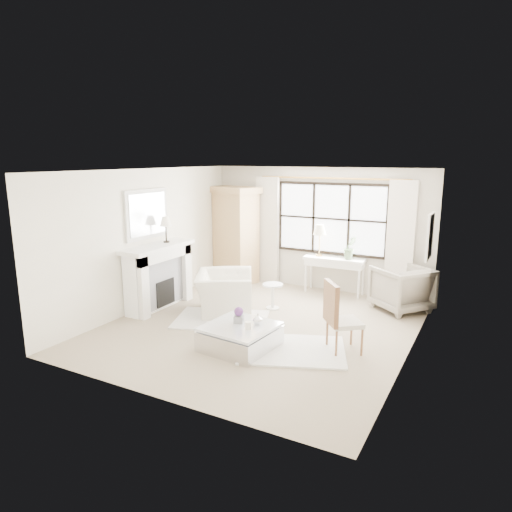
% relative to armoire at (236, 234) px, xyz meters
% --- Properties ---
extents(floor, '(5.50, 5.50, 0.00)m').
position_rel_armoire_xyz_m(floor, '(1.92, -2.40, -1.14)').
color(floor, tan).
rests_on(floor, ground).
extents(ceiling, '(5.50, 5.50, 0.00)m').
position_rel_armoire_xyz_m(ceiling, '(1.92, -2.40, 1.56)').
color(ceiling, white).
rests_on(ceiling, ground).
extents(wall_back, '(5.00, 0.00, 5.00)m').
position_rel_armoire_xyz_m(wall_back, '(1.92, 0.35, 0.21)').
color(wall_back, beige).
rests_on(wall_back, ground).
extents(wall_front, '(5.00, 0.00, 5.00)m').
position_rel_armoire_xyz_m(wall_front, '(1.92, -5.15, 0.21)').
color(wall_front, white).
rests_on(wall_front, ground).
extents(wall_left, '(0.00, 5.50, 5.50)m').
position_rel_armoire_xyz_m(wall_left, '(-0.58, -2.40, 0.21)').
color(wall_left, white).
rests_on(wall_left, ground).
extents(wall_right, '(0.00, 5.50, 5.50)m').
position_rel_armoire_xyz_m(wall_right, '(4.42, -2.40, 0.21)').
color(wall_right, silver).
rests_on(wall_right, ground).
extents(window_pane, '(2.40, 0.02, 1.50)m').
position_rel_armoire_xyz_m(window_pane, '(2.22, 0.33, 0.46)').
color(window_pane, white).
rests_on(window_pane, wall_back).
extents(window_frame, '(2.50, 0.04, 1.50)m').
position_rel_armoire_xyz_m(window_frame, '(2.22, 0.32, 0.46)').
color(window_frame, black).
rests_on(window_frame, wall_back).
extents(curtain_rod, '(3.30, 0.04, 0.04)m').
position_rel_armoire_xyz_m(curtain_rod, '(2.22, 0.27, 1.33)').
color(curtain_rod, '#BF8C42').
rests_on(curtain_rod, wall_back).
extents(curtain_left, '(0.55, 0.10, 2.47)m').
position_rel_armoire_xyz_m(curtain_left, '(0.72, 0.25, 0.10)').
color(curtain_left, silver).
rests_on(curtain_left, ground).
extents(curtain_right, '(0.55, 0.10, 2.47)m').
position_rel_armoire_xyz_m(curtain_right, '(3.72, 0.25, 0.10)').
color(curtain_right, white).
rests_on(curtain_right, ground).
extents(fireplace, '(0.58, 1.66, 1.26)m').
position_rel_armoire_xyz_m(fireplace, '(-0.36, -2.40, -0.49)').
color(fireplace, white).
rests_on(fireplace, ground).
extents(mirror_frame, '(0.05, 1.15, 0.95)m').
position_rel_armoire_xyz_m(mirror_frame, '(-0.55, -2.40, 0.70)').
color(mirror_frame, silver).
rests_on(mirror_frame, wall_left).
extents(mirror_glass, '(0.02, 1.00, 0.80)m').
position_rel_armoire_xyz_m(mirror_glass, '(-0.52, -2.40, 0.70)').
color(mirror_glass, '#B6BAC1').
rests_on(mirror_glass, wall_left).
extents(art_frame, '(0.04, 0.62, 0.82)m').
position_rel_armoire_xyz_m(art_frame, '(4.39, -0.70, 0.41)').
color(art_frame, silver).
rests_on(art_frame, wall_right).
extents(art_canvas, '(0.01, 0.52, 0.72)m').
position_rel_armoire_xyz_m(art_canvas, '(4.37, -0.70, 0.41)').
color(art_canvas, '#C6B09A').
rests_on(art_canvas, wall_right).
extents(mantel_lamp, '(0.22, 0.22, 0.51)m').
position_rel_armoire_xyz_m(mantel_lamp, '(-0.32, -2.13, 0.51)').
color(mantel_lamp, black).
rests_on(mantel_lamp, fireplace).
extents(armoire, '(1.28, 1.02, 2.24)m').
position_rel_armoire_xyz_m(armoire, '(0.00, 0.00, 0.00)').
color(armoire, tan).
rests_on(armoire, floor).
extents(console_table, '(1.32, 0.51, 0.80)m').
position_rel_armoire_xyz_m(console_table, '(2.40, 0.12, -0.74)').
color(console_table, white).
rests_on(console_table, floor).
extents(console_lamp, '(0.28, 0.28, 0.69)m').
position_rel_armoire_xyz_m(console_lamp, '(2.05, 0.11, 0.22)').
color(console_lamp, '#AC813B').
rests_on(console_lamp, console_table).
extents(orchid_plant, '(0.35, 0.35, 0.50)m').
position_rel_armoire_xyz_m(orchid_plant, '(2.73, 0.11, -0.09)').
color(orchid_plant, '#56734D').
rests_on(orchid_plant, console_table).
extents(side_table, '(0.40, 0.40, 0.51)m').
position_rel_armoire_xyz_m(side_table, '(1.69, -1.45, -0.81)').
color(side_table, silver).
rests_on(side_table, floor).
extents(rug_left, '(1.94, 1.65, 0.03)m').
position_rel_armoire_xyz_m(rug_left, '(1.14, -2.46, -1.13)').
color(rug_left, white).
rests_on(rug_left, floor).
extents(rug_right, '(1.92, 1.70, 0.03)m').
position_rel_armoire_xyz_m(rug_right, '(2.83, -3.08, -1.12)').
color(rug_right, white).
rests_on(rug_right, floor).
extents(club_armchair, '(1.48, 1.53, 0.77)m').
position_rel_armoire_xyz_m(club_armchair, '(0.95, -2.04, -0.76)').
color(club_armchair, white).
rests_on(club_armchair, floor).
extents(wingback_chair, '(1.32, 1.32, 0.87)m').
position_rel_armoire_xyz_m(wingback_chair, '(3.91, -0.33, -0.71)').
color(wingback_chair, gray).
rests_on(wingback_chair, floor).
extents(french_chair, '(0.68, 0.68, 1.08)m').
position_rel_armoire_xyz_m(french_chair, '(3.50, -2.72, -0.83)').
color(french_chair, '#8C5E3A').
rests_on(french_chair, floor).
extents(coffee_table, '(1.09, 1.09, 0.38)m').
position_rel_armoire_xyz_m(coffee_table, '(2.07, -3.37, -0.96)').
color(coffee_table, silver).
rests_on(coffee_table, floor).
extents(planter_box, '(0.18, 0.18, 0.11)m').
position_rel_armoire_xyz_m(planter_box, '(1.99, -3.28, -0.71)').
color(planter_box, slate).
rests_on(planter_box, coffee_table).
extents(planter_flowers, '(0.14, 0.14, 0.14)m').
position_rel_armoire_xyz_m(planter_flowers, '(1.99, -3.28, -0.58)').
color(planter_flowers, '#5D2E75').
rests_on(planter_flowers, planter_box).
extents(pillar_candle, '(0.09, 0.09, 0.12)m').
position_rel_armoire_xyz_m(pillar_candle, '(2.26, -3.47, -0.70)').
color(pillar_candle, white).
rests_on(pillar_candle, coffee_table).
extents(coffee_vase, '(0.20, 0.20, 0.16)m').
position_rel_armoire_xyz_m(coffee_vase, '(2.29, -3.20, -0.68)').
color(coffee_vase, white).
rests_on(coffee_vase, coffee_table).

